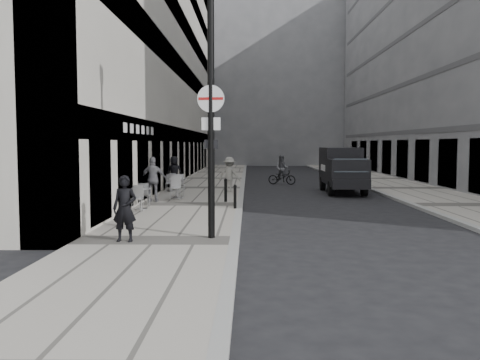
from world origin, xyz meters
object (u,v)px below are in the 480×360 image
(cyclist, at_px, (282,173))
(walking_man, at_px, (125,208))
(sign_post, at_px, (211,138))
(lamppost, at_px, (211,90))
(panel_van, at_px, (342,167))

(cyclist, bearing_deg, walking_man, -87.68)
(walking_man, relative_size, sign_post, 0.41)
(lamppost, xyz_separation_m, cyclist, (3.03, 18.56, -3.15))
(lamppost, distance_m, panel_van, 14.77)
(lamppost, relative_size, panel_van, 1.36)
(lamppost, xyz_separation_m, panel_van, (5.79, 13.35, -2.56))
(sign_post, bearing_deg, lamppost, 94.76)
(walking_man, xyz_separation_m, lamppost, (2.10, 0.56, 2.93))
(sign_post, xyz_separation_m, lamppost, (0.00, 0.06, 1.20))
(sign_post, relative_size, lamppost, 0.59)
(sign_post, height_order, lamppost, lamppost)
(sign_post, height_order, panel_van, sign_post)
(walking_man, distance_m, cyclist, 19.79)
(walking_man, relative_size, lamppost, 0.24)
(walking_man, relative_size, cyclist, 0.88)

